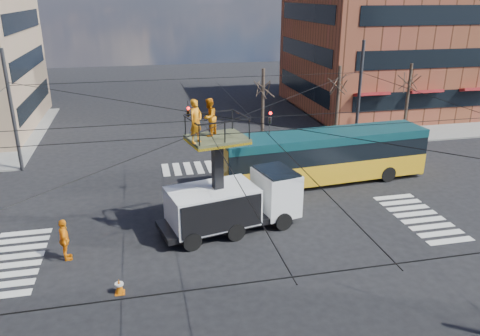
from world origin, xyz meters
The scene contains 13 objects.
ground centered at (0.00, 0.00, 0.00)m, with size 120.00×120.00×0.00m, color black.
sidewalk_ne centered at (21.00, 21.00, 0.06)m, with size 18.00×18.00×0.12m, color slate.
crosswalks centered at (0.00, 0.00, 0.01)m, with size 22.40×22.40×0.02m, color silver, non-canonical shape.
building_ne centered at (21.98, 23.98, 7.00)m, with size 20.06×16.06×14.00m.
overhead_network centered at (-0.07, 0.40, 4.29)m, with size 24.24×24.24×8.00m.
tree_a centered at (5.00, 13.50, 4.63)m, with size 2.00×2.00×6.00m.
tree_b centered at (11.00, 13.50, 4.63)m, with size 2.00×2.00×6.00m.
tree_c centered at (17.00, 13.50, 4.63)m, with size 2.00×2.00×6.00m.
utility_truck centered at (0.11, 0.93, 2.15)m, with size 7.33×3.81×6.84m.
city_bus centered at (6.86, 5.81, 1.73)m, with size 13.19×3.66×3.20m.
traffic_cone centered at (-5.37, -3.46, 0.32)m, with size 0.36×0.36×0.64m, color orange.
worker_ground centered at (-7.71, -0.37, 0.97)m, with size 1.14×0.47×1.94m, color orange.
flagger centered at (2.76, 2.50, 0.96)m, with size 1.24×0.71×1.92m, color orange.
Camera 1 is at (-4.11, -19.70, 11.10)m, focal length 35.00 mm.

